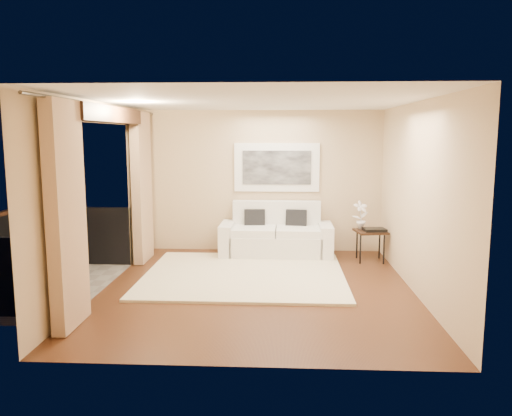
# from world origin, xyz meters

# --- Properties ---
(floor) EXTENTS (5.00, 5.00, 0.00)m
(floor) POSITION_xyz_m (0.00, 0.00, 0.00)
(floor) COLOR #4F2B17
(floor) RESTS_ON ground
(room_shell) EXTENTS (5.00, 6.40, 5.00)m
(room_shell) POSITION_xyz_m (-2.13, 0.00, 2.52)
(room_shell) COLOR white
(room_shell) RESTS_ON ground
(balcony) EXTENTS (1.81, 2.60, 1.17)m
(balcony) POSITION_xyz_m (-3.31, 0.00, 0.18)
(balcony) COLOR #605B56
(balcony) RESTS_ON ground
(curtains) EXTENTS (0.16, 4.80, 2.64)m
(curtains) POSITION_xyz_m (-2.11, 0.00, 1.34)
(curtains) COLOR tan
(curtains) RESTS_ON ground
(artwork) EXTENTS (1.62, 0.07, 0.92)m
(artwork) POSITION_xyz_m (0.25, 2.46, 1.62)
(artwork) COLOR white
(artwork) RESTS_ON room_shell
(rug) EXTENTS (3.16, 2.76, 0.04)m
(rug) POSITION_xyz_m (-0.24, 0.65, 0.02)
(rug) COLOR #EFE6C1
(rug) RESTS_ON floor
(sofa) EXTENTS (2.07, 0.91, 0.99)m
(sofa) POSITION_xyz_m (0.25, 2.09, 0.35)
(sofa) COLOR white
(sofa) RESTS_ON floor
(side_table) EXTENTS (0.59, 0.59, 0.56)m
(side_table) POSITION_xyz_m (1.93, 1.72, 0.50)
(side_table) COLOR black
(side_table) RESTS_ON floor
(tray) EXTENTS (0.41, 0.33, 0.05)m
(tray) POSITION_xyz_m (1.99, 1.67, 0.58)
(tray) COLOR black
(tray) RESTS_ON side_table
(orchid) EXTENTS (0.32, 0.27, 0.52)m
(orchid) POSITION_xyz_m (1.77, 1.84, 0.81)
(orchid) COLOR white
(orchid) RESTS_ON side_table
(bistro_table) EXTENTS (0.80, 0.80, 0.74)m
(bistro_table) POSITION_xyz_m (-3.10, 0.41, 0.66)
(bistro_table) COLOR black
(bistro_table) RESTS_ON balcony
(balcony_chair_far) EXTENTS (0.47, 0.48, 0.92)m
(balcony_chair_far) POSITION_xyz_m (-3.35, 0.56, 0.53)
(balcony_chair_far) COLOR black
(balcony_chair_far) RESTS_ON balcony
(balcony_chair_near) EXTENTS (0.44, 0.44, 0.88)m
(balcony_chair_near) POSITION_xyz_m (-2.77, -0.83, 0.51)
(balcony_chair_near) COLOR black
(balcony_chair_near) RESTS_ON balcony
(ice_bucket) EXTENTS (0.18, 0.18, 0.20)m
(ice_bucket) POSITION_xyz_m (-3.26, 0.55, 0.84)
(ice_bucket) COLOR white
(ice_bucket) RESTS_ON bistro_table
(candle) EXTENTS (0.06, 0.06, 0.07)m
(candle) POSITION_xyz_m (-3.10, 0.53, 0.78)
(candle) COLOR red
(candle) RESTS_ON bistro_table
(vase) EXTENTS (0.04, 0.04, 0.18)m
(vase) POSITION_xyz_m (-3.11, 0.19, 0.83)
(vase) COLOR white
(vase) RESTS_ON bistro_table
(glass_a) EXTENTS (0.06, 0.06, 0.12)m
(glass_a) POSITION_xyz_m (-2.95, 0.30, 0.80)
(glass_a) COLOR silver
(glass_a) RESTS_ON bistro_table
(glass_b) EXTENTS (0.06, 0.06, 0.12)m
(glass_b) POSITION_xyz_m (-2.92, 0.48, 0.80)
(glass_b) COLOR white
(glass_b) RESTS_ON bistro_table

